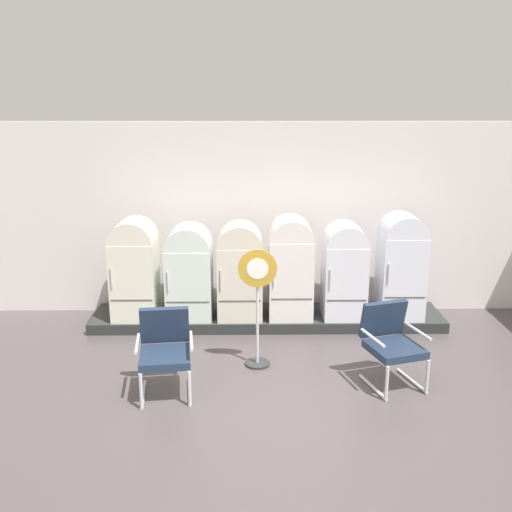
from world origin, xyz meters
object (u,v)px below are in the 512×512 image
object	(u,v)px
armchair_right	(391,340)
sign_stand	(257,308)
armchair_left	(165,348)
refrigerator_5	(401,263)
refrigerator_3	(291,264)
refrigerator_4	(344,268)
refrigerator_2	(240,268)
refrigerator_1	(189,269)
refrigerator_0	(134,266)

from	to	relation	value
armchair_right	sign_stand	size ratio (longest dim) A/B	0.63
armchair_left	sign_stand	world-z (taller)	sign_stand
refrigerator_5	sign_stand	size ratio (longest dim) A/B	1.01
refrigerator_3	armchair_right	world-z (taller)	refrigerator_3
refrigerator_4	refrigerator_3	bearing A→B (deg)	178.28
refrigerator_2	armchair_left	bearing A→B (deg)	-112.65
refrigerator_2	refrigerator_4	size ratio (longest dim) A/B	1.01
refrigerator_1	refrigerator_2	xyz separation A→B (m)	(0.74, -0.02, 0.02)
refrigerator_2	sign_stand	bearing A→B (deg)	-79.92
refrigerator_3	sign_stand	world-z (taller)	refrigerator_3
refrigerator_4	armchair_left	world-z (taller)	refrigerator_4
refrigerator_0	armchair_left	world-z (taller)	refrigerator_0
refrigerator_4	armchair_left	size ratio (longest dim) A/B	1.45
refrigerator_0	sign_stand	bearing A→B (deg)	-37.50
armchair_right	refrigerator_4	bearing A→B (deg)	98.64
armchair_right	sign_stand	world-z (taller)	sign_stand
refrigerator_5	armchair_left	world-z (taller)	refrigerator_5
armchair_left	armchair_right	world-z (taller)	same
refrigerator_5	sign_stand	world-z (taller)	refrigerator_5
refrigerator_5	sign_stand	bearing A→B (deg)	-147.64
refrigerator_1	refrigerator_4	world-z (taller)	refrigerator_4
refrigerator_1	refrigerator_5	xyz separation A→B (m)	(3.11, -0.01, 0.09)
armchair_right	sign_stand	bearing A→B (deg)	162.97
refrigerator_1	armchair_right	xyz separation A→B (m)	(2.55, -1.84, -0.34)
refrigerator_0	refrigerator_3	world-z (taller)	refrigerator_3
refrigerator_0	refrigerator_3	distance (m)	2.29
sign_stand	refrigerator_4	bearing A→B (deg)	46.19
refrigerator_3	refrigerator_5	distance (m)	1.62
refrigerator_1	armchair_left	size ratio (longest dim) A/B	1.43
refrigerator_2	refrigerator_1	bearing A→B (deg)	178.20
refrigerator_5	refrigerator_1	bearing A→B (deg)	179.83
refrigerator_1	refrigerator_4	size ratio (longest dim) A/B	0.98
refrigerator_2	refrigerator_5	distance (m)	2.37
refrigerator_4	refrigerator_1	bearing A→B (deg)	179.82
refrigerator_2	refrigerator_3	bearing A→B (deg)	3.08
refrigerator_3	armchair_right	xyz separation A→B (m)	(1.07, -1.86, -0.40)
refrigerator_0	refrigerator_4	world-z (taller)	refrigerator_0
refrigerator_0	armchair_right	xyz separation A→B (m)	(3.35, -1.85, -0.39)
refrigerator_0	sign_stand	size ratio (longest dim) A/B	0.96
refrigerator_5	sign_stand	distance (m)	2.53
refrigerator_0	sign_stand	world-z (taller)	refrigerator_0
refrigerator_2	armchair_right	distance (m)	2.59
refrigerator_3	armchair_left	distance (m)	2.61
sign_stand	refrigerator_0	bearing A→B (deg)	142.50
refrigerator_4	refrigerator_0	bearing A→B (deg)	179.69
refrigerator_2	refrigerator_5	size ratio (longest dim) A/B	0.92
refrigerator_3	refrigerator_5	world-z (taller)	refrigerator_5
refrigerator_2	armchair_left	size ratio (longest dim) A/B	1.46
refrigerator_2	armchair_right	world-z (taller)	refrigerator_2
refrigerator_0	armchair_left	xyz separation A→B (m)	(0.71, -2.03, -0.39)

